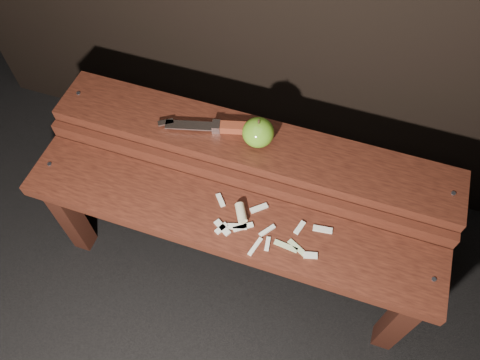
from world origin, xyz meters
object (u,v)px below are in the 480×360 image
(knife, at_px, (228,127))
(bench_front_tier, at_px, (227,232))
(bench_rear_tier, at_px, (251,158))
(apple, at_px, (258,132))

(knife, bearing_deg, bench_front_tier, -72.35)
(bench_rear_tier, height_order, knife, knife)
(bench_rear_tier, bearing_deg, knife, 168.15)
(knife, bearing_deg, bench_rear_tier, -11.85)
(bench_rear_tier, xyz_separation_m, knife, (-0.08, 0.02, 0.10))
(bench_front_tier, relative_size, knife, 3.94)
(bench_rear_tier, height_order, apple, apple)
(bench_front_tier, distance_m, apple, 0.30)
(bench_rear_tier, bearing_deg, bench_front_tier, -90.00)
(knife, bearing_deg, apple, -7.25)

